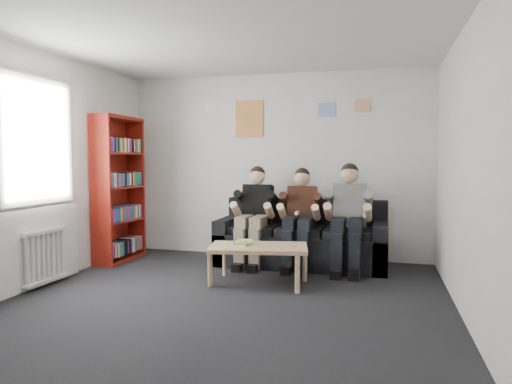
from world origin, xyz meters
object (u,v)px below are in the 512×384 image
at_px(person_left, 254,216).
at_px(coffee_table, 258,250).
at_px(sofa, 302,241).
at_px(bookshelf, 119,189).
at_px(person_middle, 300,218).
at_px(person_right, 348,218).

bearing_deg(person_left, coffee_table, -72.56).
xyz_separation_m(sofa, coffee_table, (-0.32, -1.13, 0.08)).
distance_m(sofa, bookshelf, 2.68).
xyz_separation_m(bookshelf, coffee_table, (2.23, -0.68, -0.63)).
bearing_deg(person_middle, person_left, 175.69).
xyz_separation_m(person_middle, person_right, (0.63, -0.00, 0.02)).
distance_m(sofa, person_middle, 0.41).
relative_size(coffee_table, person_middle, 0.84).
height_order(person_left, person_right, person_right).
relative_size(person_middle, person_right, 0.95).
relative_size(sofa, person_left, 1.68).
xyz_separation_m(coffee_table, person_left, (-0.31, 0.93, 0.28)).
distance_m(bookshelf, person_middle, 2.58).
distance_m(sofa, coffee_table, 1.18).
bearing_deg(sofa, person_middle, -90.00).
bearing_deg(sofa, bookshelf, -169.89).
xyz_separation_m(sofa, person_middle, (0.00, -0.20, 0.35)).
bearing_deg(sofa, coffee_table, -105.73).
relative_size(person_left, person_middle, 1.02).
distance_m(sofa, person_right, 0.77).
distance_m(sofa, person_left, 0.76).
relative_size(bookshelf, coffee_table, 1.84).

